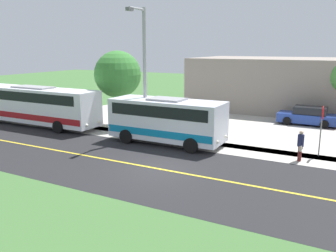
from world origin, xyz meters
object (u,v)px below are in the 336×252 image
at_px(street_light_pole, 144,69).
at_px(parked_car_near, 308,116).
at_px(tree_curbside, 118,75).
at_px(commercial_building, 317,85).
at_px(transit_bus_rear, 35,104).
at_px(stop_sign, 322,122).
at_px(pedestrian_with_bags, 301,145).
at_px(shuttle_bus_front, 167,119).

distance_m(street_light_pole, parked_car_near, 13.95).
xyz_separation_m(street_light_pole, tree_curbside, (-2.52, -3.92, -0.67)).
distance_m(parked_car_near, commercial_building, 6.92).
relative_size(transit_bus_rear, tree_curbside, 2.01).
relative_size(street_light_pole, tree_curbside, 1.46).
distance_m(stop_sign, street_light_pole, 11.15).
distance_m(street_light_pole, commercial_building, 18.88).
distance_m(stop_sign, tree_curbside, 14.86).
bearing_deg(stop_sign, parked_car_near, -168.86).
distance_m(stop_sign, parked_car_near, 8.88).
height_order(pedestrian_with_bags, street_light_pole, street_light_pole).
distance_m(transit_bus_rear, stop_sign, 20.65).
height_order(shuttle_bus_front, transit_bus_rear, transit_bus_rear).
xyz_separation_m(street_light_pole, commercial_building, (-16.52, 8.89, -2.15)).
xyz_separation_m(shuttle_bus_front, parked_car_near, (-10.15, 7.20, -0.91)).
bearing_deg(stop_sign, pedestrian_with_bags, -31.91).
xyz_separation_m(parked_car_near, commercial_building, (-6.68, -0.17, 1.80)).
height_order(pedestrian_with_bags, parked_car_near, pedestrian_with_bags).
bearing_deg(street_light_pole, tree_curbside, -122.74).
relative_size(parked_car_near, tree_curbside, 0.76).
height_order(stop_sign, tree_curbside, tree_curbside).
bearing_deg(transit_bus_rear, pedestrian_with_bags, 90.80).
distance_m(shuttle_bus_front, pedestrian_with_bags, 8.09).
xyz_separation_m(transit_bus_rear, parked_car_near, (-10.25, 18.88, -0.99)).
height_order(transit_bus_rear, commercial_building, commercial_building).
relative_size(shuttle_bus_front, street_light_pole, 0.88).
distance_m(shuttle_bus_front, commercial_building, 18.26).
bearing_deg(tree_curbside, transit_bus_rear, -63.64).
bearing_deg(commercial_building, transit_bus_rear, -47.86).
relative_size(tree_curbside, commercial_building, 0.25).
distance_m(transit_bus_rear, parked_car_near, 21.51).
distance_m(transit_bus_rear, tree_curbside, 6.98).
height_order(pedestrian_with_bags, stop_sign, stop_sign).
bearing_deg(parked_car_near, transit_bus_rear, -61.50).
relative_size(shuttle_bus_front, tree_curbside, 1.29).
height_order(shuttle_bus_front, tree_curbside, tree_curbside).
height_order(stop_sign, commercial_building, commercial_building).
bearing_deg(parked_car_near, tree_curbside, -60.55).
bearing_deg(shuttle_bus_front, street_light_pole, -99.46).
xyz_separation_m(shuttle_bus_front, pedestrian_with_bags, (-0.17, 8.06, -0.69)).
xyz_separation_m(transit_bus_rear, tree_curbside, (-2.93, 5.91, 2.29)).
relative_size(transit_bus_rear, stop_sign, 4.02).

